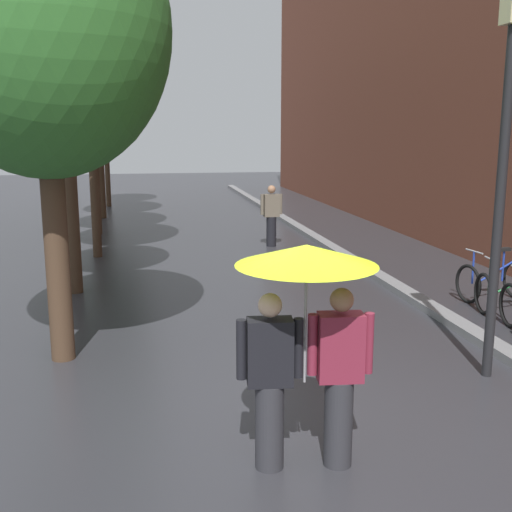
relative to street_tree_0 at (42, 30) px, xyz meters
name	(u,v)px	position (x,y,z in m)	size (l,w,h in m)	color
ground_plane	(310,439)	(2.66, -2.74, -4.20)	(80.00, 80.00, 0.00)	#2D2D33
kerb_strip	(327,244)	(5.86, 7.26, -4.14)	(0.30, 36.00, 0.12)	slate
street_tree_0	(42,30)	(0.00, 0.00, 0.00)	(3.12, 3.12, 6.04)	#473323
street_tree_1	(63,63)	(-0.18, 3.56, -0.03)	(2.51, 2.51, 5.53)	#473323
street_tree_2	(88,68)	(0.00, 6.98, 0.22)	(2.96, 2.96, 6.26)	#473323
street_tree_3	(91,97)	(-0.22, 10.41, -0.25)	(3.08, 3.08, 5.74)	#473323
street_tree_4	(97,96)	(-0.28, 13.98, -0.04)	(3.05, 3.05, 6.04)	#473323
street_tree_5	(104,96)	(-0.22, 17.45, 0.15)	(2.69, 2.69, 5.95)	#473323
parked_bicycle_3	(493,280)	(7.23, 1.60, -3.82)	(1.16, 0.83, 0.96)	black
couple_under_umbrella	(306,315)	(2.48, -3.20, -2.77)	(1.24, 1.24, 2.05)	#2D2D33
street_lamp_post	(503,165)	(5.26, -1.57, -1.59)	(0.24, 0.24, 4.48)	black
pedestrian_walking_midground	(271,215)	(4.44, 7.59, -3.38)	(0.59, 0.26, 1.61)	black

